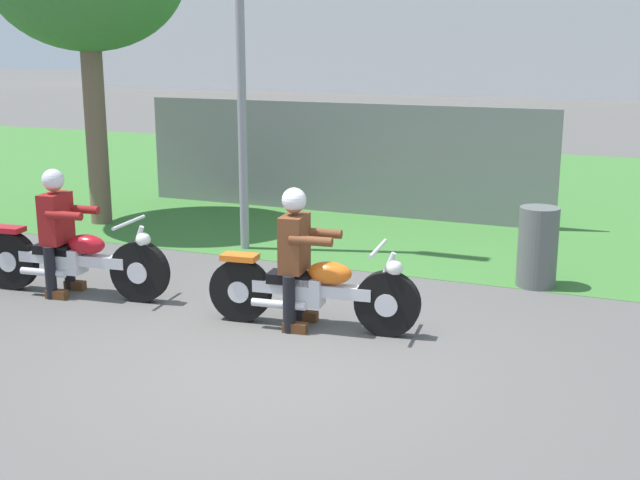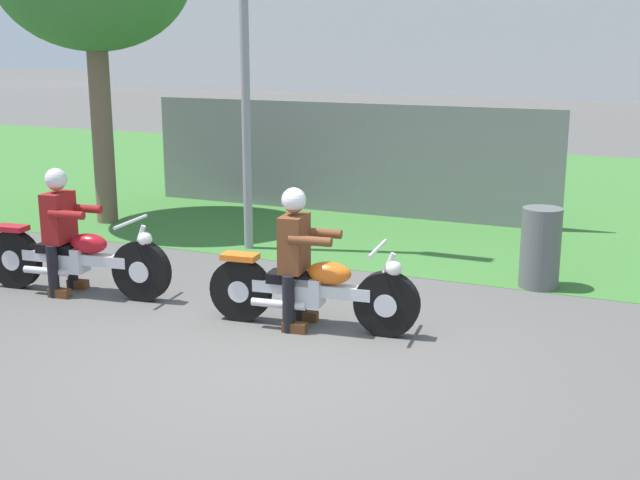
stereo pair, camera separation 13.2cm
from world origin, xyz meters
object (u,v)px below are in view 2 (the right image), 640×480
(rider_lead, at_px, (296,247))
(rider_follow, at_px, (60,221))
(motorcycle_lead, at_px, (312,290))
(trash_can, at_px, (540,248))
(motorcycle_follow, at_px, (76,259))

(rider_lead, xyz_separation_m, rider_follow, (-2.87, -0.04, 0.01))
(motorcycle_lead, xyz_separation_m, trash_can, (1.82, 2.32, 0.07))
(rider_lead, distance_m, trash_can, 3.08)
(motorcycle_follow, bearing_deg, rider_follow, 179.22)
(motorcycle_follow, bearing_deg, rider_lead, -5.92)
(motorcycle_follow, relative_size, trash_can, 2.48)
(rider_lead, relative_size, motorcycle_follow, 0.61)
(rider_lead, distance_m, rider_follow, 2.87)
(motorcycle_lead, height_order, motorcycle_follow, motorcycle_follow)
(rider_follow, bearing_deg, trash_can, 19.65)
(motorcycle_lead, bearing_deg, trash_can, 45.53)
(motorcycle_lead, height_order, rider_lead, rider_lead)
(rider_lead, bearing_deg, trash_can, 43.25)
(motorcycle_lead, height_order, rider_follow, rider_follow)
(rider_lead, relative_size, rider_follow, 0.99)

